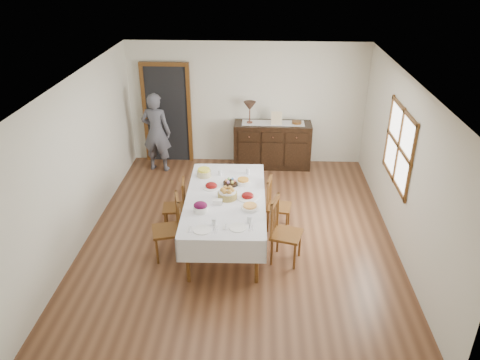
{
  "coord_description": "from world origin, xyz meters",
  "views": [
    {
      "loc": [
        0.32,
        -6.56,
        4.31
      ],
      "look_at": [
        0.0,
        0.1,
        0.95
      ],
      "focal_mm": 35.0,
      "sensor_mm": 36.0,
      "label": 1
    }
  ],
  "objects_px": {
    "dining_table": "(226,202)",
    "person": "(156,130)",
    "sideboard": "(272,145)",
    "table_lamp": "(250,107)",
    "chair_left_far": "(177,205)",
    "chair_left_near": "(170,227)",
    "chair_right_far": "(276,204)",
    "chair_right_near": "(283,230)"
  },
  "relations": [
    {
      "from": "chair_left_near",
      "to": "chair_left_far",
      "type": "height_order",
      "value": "chair_left_near"
    },
    {
      "from": "dining_table",
      "to": "person",
      "type": "distance_m",
      "value": 3.13
    },
    {
      "from": "dining_table",
      "to": "chair_right_far",
      "type": "height_order",
      "value": "chair_right_far"
    },
    {
      "from": "dining_table",
      "to": "chair_left_far",
      "type": "distance_m",
      "value": 0.95
    },
    {
      "from": "chair_left_far",
      "to": "chair_left_near",
      "type": "bearing_deg",
      "value": -4.91
    },
    {
      "from": "sideboard",
      "to": "person",
      "type": "bearing_deg",
      "value": -173.14
    },
    {
      "from": "person",
      "to": "table_lamp",
      "type": "relative_size",
      "value": 3.89
    },
    {
      "from": "dining_table",
      "to": "sideboard",
      "type": "bearing_deg",
      "value": 73.91
    },
    {
      "from": "dining_table",
      "to": "chair_right_near",
      "type": "relative_size",
      "value": 2.35
    },
    {
      "from": "chair_right_near",
      "to": "sideboard",
      "type": "xyz_separation_m",
      "value": [
        -0.12,
        3.4,
        -0.04
      ]
    },
    {
      "from": "chair_left_near",
      "to": "sideboard",
      "type": "relative_size",
      "value": 0.63
    },
    {
      "from": "table_lamp",
      "to": "chair_right_near",
      "type": "bearing_deg",
      "value": -79.92
    },
    {
      "from": "chair_right_near",
      "to": "table_lamp",
      "type": "height_order",
      "value": "table_lamp"
    },
    {
      "from": "sideboard",
      "to": "table_lamp",
      "type": "xyz_separation_m",
      "value": [
        -0.49,
        -0.0,
        0.84
      ]
    },
    {
      "from": "chair_left_far",
      "to": "dining_table",
      "type": "bearing_deg",
      "value": 60.09
    },
    {
      "from": "chair_right_far",
      "to": "table_lamp",
      "type": "relative_size",
      "value": 2.01
    },
    {
      "from": "sideboard",
      "to": "table_lamp",
      "type": "bearing_deg",
      "value": -179.49
    },
    {
      "from": "chair_right_far",
      "to": "person",
      "type": "bearing_deg",
      "value": 57.57
    },
    {
      "from": "chair_left_far",
      "to": "sideboard",
      "type": "relative_size",
      "value": 0.55
    },
    {
      "from": "table_lamp",
      "to": "dining_table",
      "type": "bearing_deg",
      "value": -95.52
    },
    {
      "from": "chair_left_near",
      "to": "chair_right_far",
      "type": "height_order",
      "value": "chair_left_near"
    },
    {
      "from": "chair_left_near",
      "to": "person",
      "type": "height_order",
      "value": "person"
    },
    {
      "from": "chair_left_far",
      "to": "person",
      "type": "bearing_deg",
      "value": -167.84
    },
    {
      "from": "chair_left_far",
      "to": "chair_right_near",
      "type": "height_order",
      "value": "chair_right_near"
    },
    {
      "from": "dining_table",
      "to": "table_lamp",
      "type": "xyz_separation_m",
      "value": [
        0.29,
        2.95,
        0.6
      ]
    },
    {
      "from": "dining_table",
      "to": "person",
      "type": "xyz_separation_m",
      "value": [
        -1.64,
        2.67,
        0.16
      ]
    },
    {
      "from": "chair_right_near",
      "to": "table_lamp",
      "type": "bearing_deg",
      "value": 26.21
    },
    {
      "from": "dining_table",
      "to": "chair_left_far",
      "type": "relative_size",
      "value": 2.72
    },
    {
      "from": "person",
      "to": "chair_right_far",
      "type": "bearing_deg",
      "value": 145.77
    },
    {
      "from": "dining_table",
      "to": "chair_left_near",
      "type": "relative_size",
      "value": 2.39
    },
    {
      "from": "chair_right_near",
      "to": "table_lamp",
      "type": "relative_size",
      "value": 2.25
    },
    {
      "from": "chair_right_near",
      "to": "chair_right_far",
      "type": "height_order",
      "value": "chair_right_near"
    },
    {
      "from": "table_lamp",
      "to": "person",
      "type": "bearing_deg",
      "value": -171.55
    },
    {
      "from": "sideboard",
      "to": "table_lamp",
      "type": "relative_size",
      "value": 3.52
    },
    {
      "from": "dining_table",
      "to": "person",
      "type": "height_order",
      "value": "person"
    },
    {
      "from": "dining_table",
      "to": "table_lamp",
      "type": "distance_m",
      "value": 3.03
    },
    {
      "from": "chair_right_near",
      "to": "person",
      "type": "relative_size",
      "value": 0.58
    },
    {
      "from": "chair_left_far",
      "to": "table_lamp",
      "type": "distance_m",
      "value": 2.96
    },
    {
      "from": "chair_right_near",
      "to": "sideboard",
      "type": "height_order",
      "value": "chair_right_near"
    },
    {
      "from": "dining_table",
      "to": "chair_right_far",
      "type": "relative_size",
      "value": 2.63
    },
    {
      "from": "chair_left_near",
      "to": "sideboard",
      "type": "xyz_separation_m",
      "value": [
        1.59,
        3.37,
        -0.03
      ]
    },
    {
      "from": "sideboard",
      "to": "person",
      "type": "distance_m",
      "value": 2.46
    }
  ]
}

